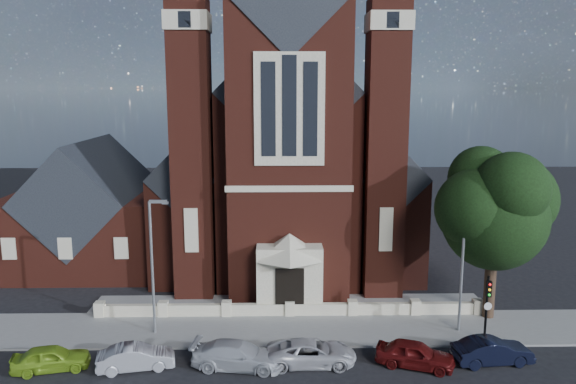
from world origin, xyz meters
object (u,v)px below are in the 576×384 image
(church, at_px, (286,157))
(street_tree, at_px, (498,212))
(car_silver_a, at_px, (136,357))
(car_lime_van, at_px, (51,358))
(car_navy, at_px, (492,351))
(traffic_signal, at_px, (487,301))
(parish_hall, at_px, (92,216))
(street_lamp_left, at_px, (153,260))
(car_white_suv, at_px, (312,353))
(car_dark_red, at_px, (415,354))
(street_lamp_right, at_px, (464,258))
(car_silver_b, at_px, (238,355))

(church, distance_m, street_tree, 21.38)
(car_silver_a, bearing_deg, car_lime_van, 78.15)
(car_navy, bearing_deg, traffic_signal, -18.27)
(parish_hall, distance_m, car_navy, 32.16)
(street_lamp_left, bearing_deg, car_white_suv, -23.10)
(street_tree, distance_m, car_navy, 8.65)
(car_white_suv, xyz_separation_m, car_dark_red, (5.37, -0.33, 0.04))
(street_tree, bearing_deg, street_lamp_right, -145.74)
(street_lamp_right, xyz_separation_m, car_white_suv, (-9.08, -3.80, -3.95))
(car_silver_b, bearing_deg, street_lamp_right, -64.67)
(street_lamp_right, distance_m, car_white_suv, 10.61)
(street_lamp_left, height_order, car_dark_red, street_lamp_left)
(street_tree, height_order, car_dark_red, street_tree)
(church, height_order, car_silver_a, church)
(street_tree, bearing_deg, car_white_suv, -154.56)
(street_tree, xyz_separation_m, car_silver_b, (-15.44, -5.80, -6.27))
(car_dark_red, bearing_deg, church, 35.42)
(parish_hall, height_order, car_dark_red, parish_hall)
(church, relative_size, street_tree, 3.26)
(street_tree, xyz_separation_m, street_lamp_left, (-20.51, -1.71, -2.36))
(car_white_suv, bearing_deg, street_lamp_left, 65.75)
(church, height_order, traffic_signal, church)
(church, distance_m, car_silver_b, 24.39)
(street_lamp_left, relative_size, car_lime_van, 2.10)
(church, xyz_separation_m, car_lime_van, (-12.41, -23.12, -7.53))
(street_tree, height_order, car_white_suv, street_tree)
(car_lime_van, height_order, car_white_suv, car_lime_van)
(church, xyz_separation_m, street_lamp_left, (-7.91, -18.94, -3.59))
(church, distance_m, street_lamp_right, 21.76)
(street_lamp_left, distance_m, car_silver_b, 7.59)
(traffic_signal, bearing_deg, street_lamp_left, 175.24)
(traffic_signal, xyz_separation_m, car_navy, (-0.47, -2.30, -1.90))
(street_tree, relative_size, car_lime_van, 2.78)
(parish_hall, height_order, car_white_suv, parish_hall)
(parish_hall, relative_size, street_lamp_right, 1.51)
(car_navy, bearing_deg, car_white_suv, 82.90)
(parish_hall, distance_m, street_lamp_right, 29.62)
(car_silver_b, xyz_separation_m, car_dark_red, (9.22, -0.05, -0.00))
(traffic_signal, distance_m, car_silver_a, 19.35)
(traffic_signal, bearing_deg, church, 118.20)
(street_lamp_left, xyz_separation_m, car_navy, (18.44, -3.88, -3.91))
(car_dark_red, bearing_deg, parish_hall, 70.95)
(car_silver_a, relative_size, car_navy, 0.94)
(car_white_suv, bearing_deg, traffic_signal, -78.56)
(car_silver_b, distance_m, car_navy, 13.37)
(church, distance_m, car_navy, 26.22)
(church, relative_size, car_silver_a, 8.91)
(car_silver_a, relative_size, car_white_suv, 0.83)
(parish_hall, height_order, traffic_signal, parish_hall)
(street_lamp_right, distance_m, car_dark_red, 6.80)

